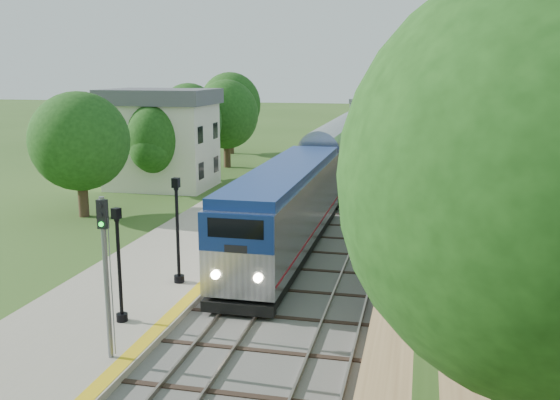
% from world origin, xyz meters
% --- Properties ---
extents(ground, '(320.00, 320.00, 0.00)m').
position_xyz_m(ground, '(0.00, 0.00, 0.00)').
color(ground, '#2D4C19').
rests_on(ground, ground).
extents(trackbed, '(9.50, 170.00, 0.28)m').
position_xyz_m(trackbed, '(2.00, 60.00, 0.07)').
color(trackbed, '#4C4944').
rests_on(trackbed, ground).
extents(platform, '(6.40, 68.00, 0.38)m').
position_xyz_m(platform, '(-5.20, 16.00, 0.19)').
color(platform, gray).
rests_on(platform, ground).
extents(yellow_stripe, '(0.55, 68.00, 0.01)m').
position_xyz_m(yellow_stripe, '(-2.35, 16.00, 0.39)').
color(yellow_stripe, gold).
rests_on(yellow_stripe, platform).
extents(embankment, '(10.64, 170.00, 11.70)m').
position_xyz_m(embankment, '(10.35, 60.00, 1.95)').
color(embankment, brown).
rests_on(embankment, ground).
extents(station_building, '(8.60, 6.60, 8.00)m').
position_xyz_m(station_building, '(-14.00, 30.00, 4.09)').
color(station_building, beige).
rests_on(station_building, ground).
extents(signal_gantry, '(8.40, 0.38, 6.20)m').
position_xyz_m(signal_gantry, '(2.47, 54.99, 4.82)').
color(signal_gantry, slate).
rests_on(signal_gantry, ground).
extents(trees_behind_platform, '(7.82, 53.32, 7.21)m').
position_xyz_m(trees_behind_platform, '(-11.17, 20.67, 4.53)').
color(trees_behind_platform, '#332316').
rests_on(trees_behind_platform, ground).
extents(train, '(3.01, 120.78, 4.43)m').
position_xyz_m(train, '(0.00, 63.88, 2.27)').
color(train, black).
rests_on(train, trackbed).
extents(lamppost_mid, '(0.43, 0.43, 4.31)m').
position_xyz_m(lamppost_mid, '(-3.92, 2.77, 2.31)').
color(lamppost_mid, black).
rests_on(lamppost_mid, platform).
extents(lamppost_far, '(0.46, 0.46, 4.66)m').
position_xyz_m(lamppost_far, '(-3.47, 7.30, 2.46)').
color(lamppost_far, black).
rests_on(lamppost_far, platform).
extents(signal_platform, '(0.31, 0.25, 5.34)m').
position_xyz_m(signal_platform, '(-2.90, -0.04, 3.66)').
color(signal_platform, slate).
rests_on(signal_platform, platform).
extents(signal_farside, '(0.33, 0.26, 5.93)m').
position_xyz_m(signal_farside, '(6.20, 22.49, 3.74)').
color(signal_farside, slate).
rests_on(signal_farside, ground).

